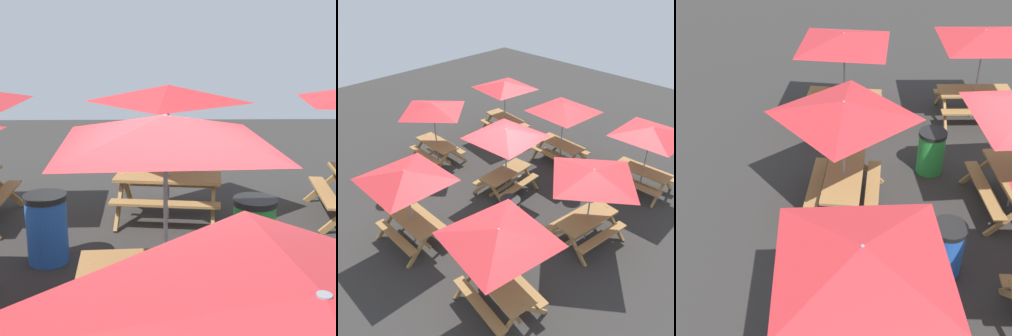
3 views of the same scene
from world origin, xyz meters
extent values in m
plane|color=#33302D|center=(0.00, 0.00, 0.00)|extent=(27.84, 27.84, 0.00)
cube|color=#A87A44|center=(3.25, 0.07, 0.74)|extent=(0.92, 1.87, 0.05)
cube|color=#A87A44|center=(3.80, 0.00, 0.45)|extent=(0.48, 1.82, 0.04)
cube|color=#A87A44|center=(2.71, 0.13, 0.45)|extent=(0.48, 1.82, 0.04)
cube|color=#A87A44|center=(3.52, -0.75, 0.37)|extent=(0.80, 0.16, 0.81)
cube|color=#A87A44|center=(2.80, -0.66, 0.37)|extent=(0.80, 0.16, 0.81)
cube|color=#A87A44|center=(3.71, 0.80, 0.37)|extent=(0.80, 0.16, 0.81)
cube|color=#A87A44|center=(2.99, 0.89, 0.37)|extent=(0.80, 0.16, 0.81)
cube|color=#A87A44|center=(3.25, 0.07, 0.22)|extent=(0.26, 1.56, 0.06)
cylinder|color=gray|center=(3.25, 0.07, 1.15)|extent=(0.04, 0.04, 2.30)
pyramid|color=red|center=(3.25, 0.07, 2.16)|extent=(2.23, 2.23, 0.28)
cube|color=#A87A44|center=(0.57, 0.19, 0.45)|extent=(0.36, 1.81, 0.04)
cube|color=#A87A44|center=(0.43, -0.60, 0.37)|extent=(0.80, 0.11, 0.81)
cube|color=#A87A44|center=(0.34, 0.96, 0.37)|extent=(0.80, 0.11, 0.81)
cube|color=#A87A44|center=(0.02, 0.16, 0.22)|extent=(0.16, 1.56, 0.06)
cube|color=#A87A44|center=(3.12, 3.45, 0.74)|extent=(1.82, 0.74, 0.05)
cube|color=#A87A44|center=(3.13, 2.90, 0.45)|extent=(1.81, 0.30, 0.04)
cube|color=#A87A44|center=(2.35, 3.07, 0.37)|extent=(0.08, 0.80, 0.81)
cube|color=#A87A44|center=(3.91, 3.10, 0.37)|extent=(0.08, 0.80, 0.81)
cylinder|color=gray|center=(3.12, 3.45, 1.15)|extent=(0.04, 0.04, 2.30)
pyramid|color=red|center=(3.12, 3.45, 2.16)|extent=(2.83, 2.83, 0.28)
cube|color=#A87A44|center=(0.80, 2.62, 0.37)|extent=(0.10, 0.80, 0.81)
cube|color=#A87A44|center=(-0.08, -3.34, 0.74)|extent=(1.81, 0.72, 0.05)
cube|color=#A87A44|center=(-0.09, -3.89, 0.45)|extent=(1.80, 0.28, 0.04)
cube|color=#A87A44|center=(-0.08, -2.79, 0.45)|extent=(1.80, 0.28, 0.04)
cube|color=#A87A44|center=(-0.87, -3.70, 0.37)|extent=(0.07, 0.80, 0.81)
cube|color=#A87A44|center=(-0.86, -2.97, 0.37)|extent=(0.07, 0.80, 0.81)
cube|color=#A87A44|center=(0.69, -3.71, 0.37)|extent=(0.07, 0.80, 0.81)
cube|color=#A87A44|center=(0.70, -2.98, 0.37)|extent=(0.07, 0.80, 0.81)
cube|color=#A87A44|center=(-0.08, -3.34, 0.22)|extent=(1.56, 0.09, 0.06)
cylinder|color=gray|center=(-0.08, -3.34, 1.15)|extent=(0.04, 0.04, 2.30)
pyramid|color=red|center=(-0.08, -3.34, 2.16)|extent=(2.83, 2.83, 0.28)
cube|color=#A87A44|center=(3.18, -3.20, 0.74)|extent=(1.88, 0.95, 0.05)
cube|color=#A87A44|center=(3.10, -3.75, 0.45)|extent=(1.82, 0.52, 0.04)
cube|color=#A87A44|center=(3.26, -2.66, 0.45)|extent=(1.82, 0.52, 0.04)
cube|color=#A87A44|center=(2.35, -3.45, 0.37)|extent=(0.18, 0.80, 0.81)
cube|color=#A87A44|center=(2.46, -2.73, 0.37)|extent=(0.18, 0.80, 0.81)
cube|color=#A87A44|center=(3.90, -3.68, 0.37)|extent=(0.18, 0.80, 0.81)
cube|color=#A87A44|center=(4.00, -2.95, 0.37)|extent=(0.18, 0.80, 0.81)
cube|color=#A87A44|center=(3.18, -3.20, 0.22)|extent=(1.55, 0.30, 0.06)
cylinder|color=gray|center=(3.18, -3.20, 1.15)|extent=(0.04, 0.04, 2.30)
pyramid|color=red|center=(3.18, -3.20, 2.16)|extent=(2.80, 2.80, 0.28)
cylinder|color=blue|center=(1.62, 1.77, 0.45)|extent=(0.56, 0.56, 0.90)
cylinder|color=black|center=(1.62, 1.77, 0.94)|extent=(0.59, 0.59, 0.08)
cylinder|color=green|center=(1.39, -1.04, 0.45)|extent=(0.56, 0.56, 0.90)
cylinder|color=black|center=(1.39, -1.04, 0.94)|extent=(0.59, 0.59, 0.08)
camera|label=1|loc=(-4.40, 0.23, 2.97)|focal=50.00mm
camera|label=2|loc=(7.33, -7.14, 7.23)|focal=40.00mm
camera|label=3|loc=(3.40, 7.12, 6.04)|focal=50.00mm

